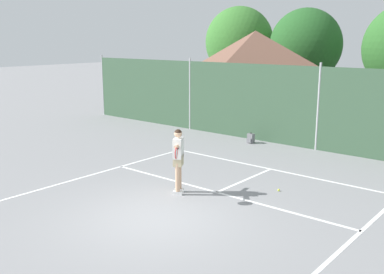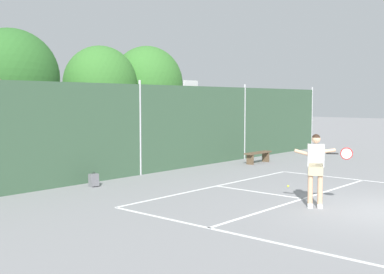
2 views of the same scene
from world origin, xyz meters
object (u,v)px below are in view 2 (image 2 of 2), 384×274
backpack_grey (94,180)px  tennis_ball (288,186)px  tennis_player (316,164)px  courtside_bench (258,155)px  basketball_hoop (190,109)px

backpack_grey → tennis_ball: bearing=-49.8°
tennis_player → courtside_bench: bearing=43.0°
basketball_hoop → backpack_grey: (-6.77, -1.94, -2.12)m
backpack_grey → courtside_bench: (8.16, -0.70, 0.17)m
tennis_ball → courtside_bench: courtside_bench is taller
courtside_bench → backpack_grey: bearing=175.1°
tennis_player → tennis_ball: 3.08m
tennis_player → courtside_bench: size_ratio=1.16×
tennis_ball → backpack_grey: bearing=130.2°
backpack_grey → courtside_bench: courtside_bench is taller
tennis_player → tennis_ball: tennis_player is taller
basketball_hoop → tennis_player: basketball_hoop is taller
tennis_player → courtside_bench: tennis_player is taller
tennis_player → backpack_grey: (-1.81, 6.61, -0.92)m
basketball_hoop → backpack_grey: 7.35m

